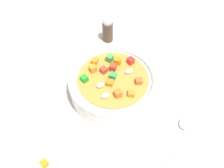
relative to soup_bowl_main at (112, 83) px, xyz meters
The scene contains 4 objects.
ground_plane 4.08cm from the soup_bowl_main, 114.13° to the left, with size 140.00×140.00×2.00cm, color #BAB2A0.
soup_bowl_main is the anchor object (origin of this frame).
spoon 18.54cm from the soup_bowl_main, 133.90° to the left, with size 10.85×17.20×1.04cm.
pepper_shaker 18.46cm from the soup_bowl_main, 85.11° to the right, with size 2.98×2.98×7.56cm.
Camera 1 is at (-0.23, 31.24, 43.16)cm, focal length 35.88 mm.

